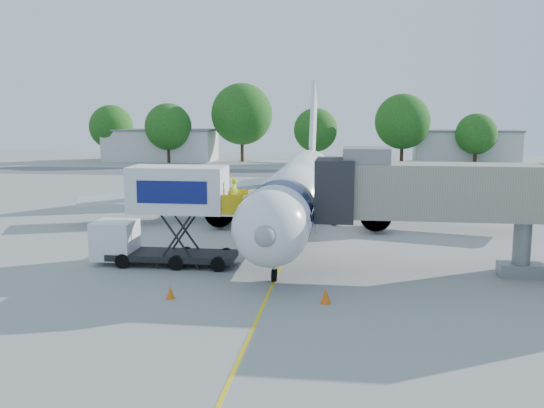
# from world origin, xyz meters

# --- Properties ---
(ground) EXTENTS (160.00, 160.00, 0.00)m
(ground) POSITION_xyz_m (0.00, 0.00, 0.00)
(ground) COLOR gray
(ground) RESTS_ON ground
(guidance_line) EXTENTS (0.15, 70.00, 0.01)m
(guidance_line) POSITION_xyz_m (0.00, 0.00, 0.01)
(guidance_line) COLOR yellow
(guidance_line) RESTS_ON ground
(taxiway_strip) EXTENTS (120.00, 10.00, 0.01)m
(taxiway_strip) POSITION_xyz_m (0.00, 42.00, 0.00)
(taxiway_strip) COLOR #59595B
(taxiway_strip) RESTS_ON ground
(aircraft) EXTENTS (34.17, 37.73, 11.35)m
(aircraft) POSITION_xyz_m (0.00, 4.12, 2.95)
(aircraft) COLOR white
(aircraft) RESTS_ON ground
(jet_bridge) EXTENTS (13.90, 3.20, 6.60)m
(jet_bridge) POSITION_xyz_m (7.99, -7.00, 4.34)
(jet_bridge) COLOR gray
(jet_bridge) RESTS_ON ground
(catering_hiloader) EXTENTS (8.50, 2.44, 5.50)m
(catering_hiloader) POSITION_xyz_m (-6.26, -7.00, 2.76)
(catering_hiloader) COLOR black
(catering_hiloader) RESTS_ON ground
(ground_tug) EXTENTS (4.03, 2.57, 1.50)m
(ground_tug) POSITION_xyz_m (0.69, -19.54, 0.79)
(ground_tug) COLOR silver
(ground_tug) RESTS_ON ground
(safety_cone_a) EXTENTS (0.46, 0.46, 0.73)m
(safety_cone_a) POSITION_xyz_m (2.71, -12.65, 0.35)
(safety_cone_a) COLOR #E25E0B
(safety_cone_a) RESTS_ON ground
(safety_cone_b) EXTENTS (0.38, 0.38, 0.60)m
(safety_cone_b) POSITION_xyz_m (-4.36, -12.89, 0.29)
(safety_cone_b) COLOR #E25E0B
(safety_cone_b) RESTS_ON ground
(outbuilding_left) EXTENTS (18.40, 8.40, 5.30)m
(outbuilding_left) POSITION_xyz_m (-28.00, 60.00, 2.66)
(outbuilding_left) COLOR silver
(outbuilding_left) RESTS_ON ground
(outbuilding_right) EXTENTS (16.40, 7.40, 5.30)m
(outbuilding_right) POSITION_xyz_m (22.00, 62.00, 2.66)
(outbuilding_right) COLOR silver
(outbuilding_right) RESTS_ON ground
(tree_a) EXTENTS (7.29, 7.29, 9.29)m
(tree_a) POSITION_xyz_m (-36.27, 59.18, 5.64)
(tree_a) COLOR #382314
(tree_a) RESTS_ON ground
(tree_b) EXTENTS (7.48, 7.48, 9.54)m
(tree_b) POSITION_xyz_m (-25.46, 56.12, 5.79)
(tree_b) COLOR #382314
(tree_b) RESTS_ON ground
(tree_c) EXTENTS (10.04, 10.04, 12.80)m
(tree_c) POSITION_xyz_m (-14.08, 59.79, 7.77)
(tree_c) COLOR #382314
(tree_c) RESTS_ON ground
(tree_d) EXTENTS (6.88, 6.88, 8.78)m
(tree_d) POSITION_xyz_m (-1.88, 57.23, 5.32)
(tree_d) COLOR #382314
(tree_d) RESTS_ON ground
(tree_e) EXTENTS (8.61, 8.61, 10.97)m
(tree_e) POSITION_xyz_m (11.62, 58.07, 6.66)
(tree_e) COLOR #382314
(tree_e) RESTS_ON ground
(tree_f) EXTENTS (6.24, 6.24, 7.96)m
(tree_f) POSITION_xyz_m (22.65, 57.39, 4.83)
(tree_f) COLOR #382314
(tree_f) RESTS_ON ground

